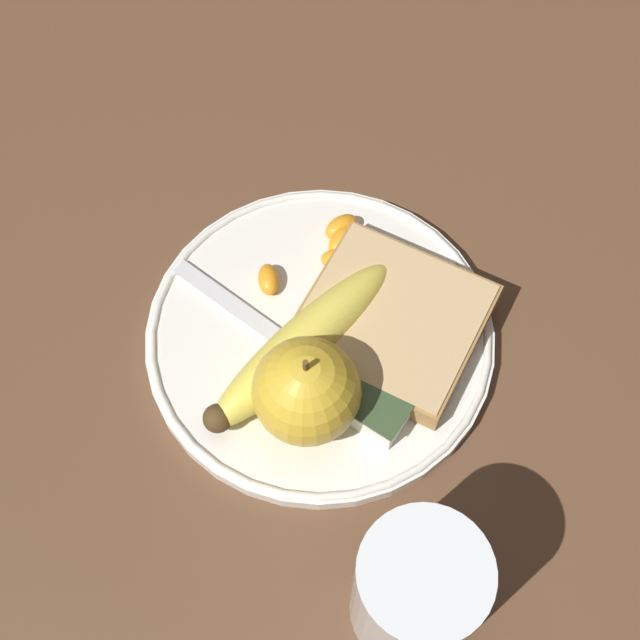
% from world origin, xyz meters
% --- Properties ---
extents(ground_plane, '(3.00, 3.00, 0.00)m').
position_xyz_m(ground_plane, '(0.00, 0.00, 0.00)').
color(ground_plane, brown).
extents(plate, '(0.25, 0.25, 0.01)m').
position_xyz_m(plate, '(0.00, 0.00, 0.01)').
color(plate, silver).
rests_on(plate, ground_plane).
extents(juice_glass, '(0.07, 0.07, 0.11)m').
position_xyz_m(juice_glass, '(0.15, -0.12, 0.05)').
color(juice_glass, silver).
rests_on(juice_glass, ground_plane).
extents(apple, '(0.07, 0.07, 0.08)m').
position_xyz_m(apple, '(0.03, -0.05, 0.05)').
color(apple, gold).
rests_on(apple, plate).
extents(banana, '(0.06, 0.17, 0.04)m').
position_xyz_m(banana, '(-0.00, -0.02, 0.03)').
color(banana, '#E0CC4C').
rests_on(banana, plate).
extents(bread_slice, '(0.13, 0.13, 0.02)m').
position_xyz_m(bread_slice, '(0.04, 0.03, 0.02)').
color(bread_slice, olive).
rests_on(bread_slice, plate).
extents(fork, '(0.20, 0.03, 0.00)m').
position_xyz_m(fork, '(-0.00, -0.02, 0.01)').
color(fork, silver).
rests_on(fork, plate).
extents(jam_packet, '(0.04, 0.03, 0.02)m').
position_xyz_m(jam_packet, '(0.07, -0.03, 0.02)').
color(jam_packet, silver).
rests_on(jam_packet, plate).
extents(orange_segment_0, '(0.03, 0.03, 0.02)m').
position_xyz_m(orange_segment_0, '(0.01, 0.07, 0.02)').
color(orange_segment_0, orange).
rests_on(orange_segment_0, plate).
extents(orange_segment_1, '(0.03, 0.03, 0.02)m').
position_xyz_m(orange_segment_1, '(-0.02, 0.05, 0.02)').
color(orange_segment_1, orange).
rests_on(orange_segment_1, plate).
extents(orange_segment_2, '(0.03, 0.03, 0.01)m').
position_xyz_m(orange_segment_2, '(-0.05, 0.01, 0.02)').
color(orange_segment_2, orange).
rests_on(orange_segment_2, plate).
extents(orange_segment_3, '(0.04, 0.04, 0.02)m').
position_xyz_m(orange_segment_3, '(-0.00, 0.06, 0.02)').
color(orange_segment_3, orange).
rests_on(orange_segment_3, plate).
extents(orange_segment_4, '(0.02, 0.03, 0.01)m').
position_xyz_m(orange_segment_4, '(-0.03, 0.08, 0.02)').
color(orange_segment_4, orange).
rests_on(orange_segment_4, plate).
extents(orange_segment_5, '(0.02, 0.03, 0.02)m').
position_xyz_m(orange_segment_5, '(-0.03, 0.07, 0.02)').
color(orange_segment_5, orange).
rests_on(orange_segment_5, plate).
extents(orange_segment_6, '(0.03, 0.04, 0.02)m').
position_xyz_m(orange_segment_6, '(0.01, 0.02, 0.02)').
color(orange_segment_6, orange).
rests_on(orange_segment_6, plate).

